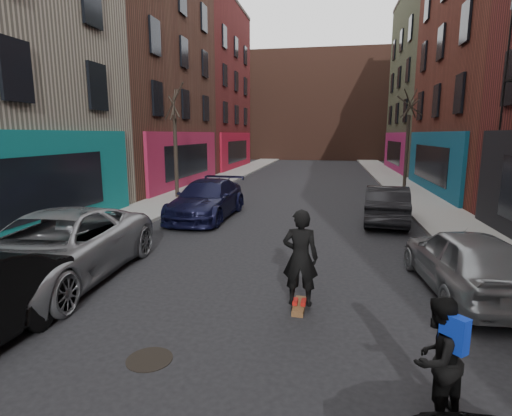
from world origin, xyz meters
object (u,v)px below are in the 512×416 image
at_px(parked_left_end, 207,199).
at_px(manhole, 149,359).
at_px(skateboard, 299,306).
at_px(pedestrian, 437,358).
at_px(tree_right_far, 408,131).
at_px(parked_left_far, 55,248).
at_px(parked_right_end, 387,204).
at_px(tree_left_far, 175,134).
at_px(parked_right_far, 466,261).
at_px(skateboarder, 300,257).

xyz_separation_m(parked_left_end, manhole, (2.28, -10.20, -0.76)).
bearing_deg(skateboard, manhole, -131.80).
height_order(pedestrian, manhole, pedestrian).
relative_size(tree_right_far, parked_left_far, 1.17).
distance_m(tree_right_far, parked_left_end, 14.22).
height_order(parked_right_end, pedestrian, pedestrian).
xyz_separation_m(tree_left_far, manhole, (5.28, -14.51, -3.37)).
bearing_deg(tree_left_far, parked_left_far, -81.60).
bearing_deg(tree_left_far, parked_right_end, -21.22).
xyz_separation_m(parked_right_end, skateboard, (-2.68, -8.37, -0.67)).
distance_m(tree_right_far, manhole, 21.99).
bearing_deg(pedestrian, tree_right_far, -140.92).
bearing_deg(parked_left_end, parked_left_far, -97.66).
bearing_deg(parked_right_end, parked_left_end, 9.71).
bearing_deg(parked_right_far, pedestrian, 64.12).
bearing_deg(parked_right_far, parked_right_end, -89.03).
relative_size(skateboarder, pedestrian, 1.24).
relative_size(parked_right_end, skateboarder, 2.31).
bearing_deg(parked_left_far, parked_left_end, 76.92).
bearing_deg(parked_left_far, pedestrian, -26.74).
bearing_deg(parked_left_end, parked_right_far, -38.12).
bearing_deg(parked_right_far, parked_left_far, 1.47).
relative_size(tree_right_far, skateboarder, 3.60).
distance_m(tree_right_far, parked_left_far, 20.98).
bearing_deg(parked_right_end, parked_right_far, 102.52).
height_order(skateboard, pedestrian, pedestrian).
bearing_deg(parked_right_end, manhole, 72.13).
bearing_deg(parked_left_far, skateboard, -7.89).
bearing_deg(parked_right_end, tree_left_far, -14.79).
xyz_separation_m(parked_left_far, parked_right_far, (9.05, 1.05, -0.09)).
xyz_separation_m(tree_right_far, parked_right_end, (-2.34, -9.91, -2.81)).
relative_size(parked_left_far, manhole, 8.33).
height_order(skateboarder, pedestrian, skateboarder).
bearing_deg(parked_right_far, manhole, 28.60).
bearing_deg(manhole, parked_left_far, 143.18).
distance_m(tree_left_far, parked_right_far, 15.52).
bearing_deg(tree_right_far, manhole, -109.15).
relative_size(tree_right_far, skateboard, 8.50).
distance_m(parked_right_end, manhole, 11.65).
bearing_deg(pedestrian, manhole, -49.94).
height_order(skateboard, manhole, skateboard).
bearing_deg(pedestrian, skateboard, -98.77).
relative_size(skateboard, manhole, 1.14).
bearing_deg(parked_left_end, skateboarder, -59.49).
distance_m(parked_left_end, skateboarder, 9.09).
bearing_deg(parked_left_far, parked_right_end, 40.07).
bearing_deg(skateboarder, parked_left_end, -59.71).
distance_m(skateboard, skateboarder, 1.00).
xyz_separation_m(tree_left_far, tree_right_far, (12.40, 6.00, 0.15)).
height_order(parked_left_far, skateboard, parked_left_far).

